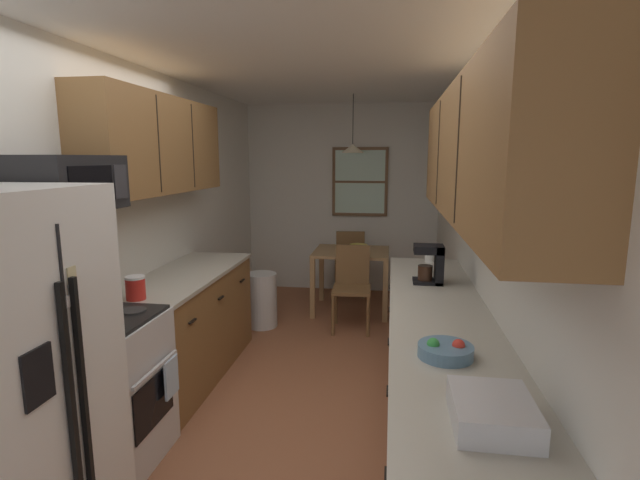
{
  "coord_description": "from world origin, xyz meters",
  "views": [
    {
      "loc": [
        0.68,
        -2.82,
        1.84
      ],
      "look_at": [
        0.08,
        1.11,
        1.14
      ],
      "focal_mm": 26.43,
      "sensor_mm": 36.0,
      "label": 1
    }
  ],
  "objects_px": {
    "storage_canister": "(135,288)",
    "fruit_bowl": "(445,350)",
    "dining_chair_near": "(352,283)",
    "microwave_over_range": "(67,183)",
    "dish_rack": "(492,412)",
    "stove_range": "(104,390)",
    "table_serving_bowl": "(358,247)",
    "coffee_maker": "(432,263)",
    "dining_table": "(351,261)",
    "dining_chair_far": "(350,260)",
    "refrigerator": "(0,390)",
    "mug_by_coffeemaker": "(430,257)",
    "trash_bin": "(262,300)"
  },
  "relations": [
    {
      "from": "dining_chair_near",
      "to": "storage_canister",
      "type": "height_order",
      "value": "storage_canister"
    },
    {
      "from": "coffee_maker",
      "to": "dining_chair_near",
      "type": "bearing_deg",
      "value": 117.47
    },
    {
      "from": "mug_by_coffeemaker",
      "to": "refrigerator",
      "type": "bearing_deg",
      "value": -127.01
    },
    {
      "from": "stove_range",
      "to": "dining_table",
      "type": "distance_m",
      "value": 3.35
    },
    {
      "from": "microwave_over_range",
      "to": "dish_rack",
      "type": "distance_m",
      "value": 2.41
    },
    {
      "from": "dining_table",
      "to": "dining_chair_far",
      "type": "height_order",
      "value": "dining_chair_far"
    },
    {
      "from": "microwave_over_range",
      "to": "dish_rack",
      "type": "height_order",
      "value": "microwave_over_range"
    },
    {
      "from": "dining_chair_far",
      "to": "fruit_bowl",
      "type": "height_order",
      "value": "fruit_bowl"
    },
    {
      "from": "dining_table",
      "to": "table_serving_bowl",
      "type": "distance_m",
      "value": 0.19
    },
    {
      "from": "stove_range",
      "to": "mug_by_coffeemaker",
      "type": "height_order",
      "value": "stove_range"
    },
    {
      "from": "coffee_maker",
      "to": "storage_canister",
      "type": "bearing_deg",
      "value": -160.02
    },
    {
      "from": "microwave_over_range",
      "to": "storage_canister",
      "type": "relative_size",
      "value": 3.85
    },
    {
      "from": "dish_rack",
      "to": "table_serving_bowl",
      "type": "height_order",
      "value": "dish_rack"
    },
    {
      "from": "microwave_over_range",
      "to": "dining_chair_far",
      "type": "bearing_deg",
      "value": 71.21
    },
    {
      "from": "dining_chair_near",
      "to": "dish_rack",
      "type": "relative_size",
      "value": 2.65
    },
    {
      "from": "dining_chair_near",
      "to": "coffee_maker",
      "type": "bearing_deg",
      "value": -62.53
    },
    {
      "from": "refrigerator",
      "to": "dish_rack",
      "type": "relative_size",
      "value": 5.06
    },
    {
      "from": "microwave_over_range",
      "to": "dining_chair_far",
      "type": "relative_size",
      "value": 0.68
    },
    {
      "from": "dining_table",
      "to": "trash_bin",
      "type": "height_order",
      "value": "dining_table"
    },
    {
      "from": "trash_bin",
      "to": "storage_canister",
      "type": "distance_m",
      "value": 2.13
    },
    {
      "from": "microwave_over_range",
      "to": "trash_bin",
      "type": "height_order",
      "value": "microwave_over_range"
    },
    {
      "from": "stove_range",
      "to": "mug_by_coffeemaker",
      "type": "distance_m",
      "value": 2.82
    },
    {
      "from": "trash_bin",
      "to": "table_serving_bowl",
      "type": "distance_m",
      "value": 1.35
    },
    {
      "from": "refrigerator",
      "to": "dining_chair_far",
      "type": "bearing_deg",
      "value": 76.0
    },
    {
      "from": "trash_bin",
      "to": "storage_canister",
      "type": "height_order",
      "value": "storage_canister"
    },
    {
      "from": "table_serving_bowl",
      "to": "refrigerator",
      "type": "bearing_deg",
      "value": -107.62
    },
    {
      "from": "stove_range",
      "to": "storage_canister",
      "type": "distance_m",
      "value": 0.67
    },
    {
      "from": "storage_canister",
      "to": "coffee_maker",
      "type": "distance_m",
      "value": 2.12
    },
    {
      "from": "storage_canister",
      "to": "mug_by_coffeemaker",
      "type": "xyz_separation_m",
      "value": [
        2.04,
        1.47,
        -0.03
      ]
    },
    {
      "from": "dining_chair_near",
      "to": "microwave_over_range",
      "type": "bearing_deg",
      "value": -118.75
    },
    {
      "from": "dining_table",
      "to": "dining_chair_near",
      "type": "xyz_separation_m",
      "value": [
        0.06,
        -0.59,
        -0.12
      ]
    },
    {
      "from": "table_serving_bowl",
      "to": "trash_bin",
      "type": "bearing_deg",
      "value": -142.0
    },
    {
      "from": "stove_range",
      "to": "microwave_over_range",
      "type": "xyz_separation_m",
      "value": [
        -0.11,
        0.0,
        1.23
      ]
    },
    {
      "from": "table_serving_bowl",
      "to": "storage_canister",
      "type": "bearing_deg",
      "value": -115.08
    },
    {
      "from": "stove_range",
      "to": "table_serving_bowl",
      "type": "xyz_separation_m",
      "value": [
        1.29,
        3.21,
        0.3
      ]
    },
    {
      "from": "refrigerator",
      "to": "trash_bin",
      "type": "bearing_deg",
      "value": 85.37
    },
    {
      "from": "storage_canister",
      "to": "fruit_bowl",
      "type": "bearing_deg",
      "value": -18.21
    },
    {
      "from": "dish_rack",
      "to": "dining_chair_near",
      "type": "bearing_deg",
      "value": 103.11
    },
    {
      "from": "microwave_over_range",
      "to": "mug_by_coffeemaker",
      "type": "bearing_deg",
      "value": 41.52
    },
    {
      "from": "fruit_bowl",
      "to": "table_serving_bowl",
      "type": "height_order",
      "value": "fruit_bowl"
    },
    {
      "from": "stove_range",
      "to": "dining_table",
      "type": "relative_size",
      "value": 1.24
    },
    {
      "from": "stove_range",
      "to": "table_serving_bowl",
      "type": "relative_size",
      "value": 5.06
    },
    {
      "from": "trash_bin",
      "to": "fruit_bowl",
      "type": "bearing_deg",
      "value": -57.95
    },
    {
      "from": "microwave_over_range",
      "to": "coffee_maker",
      "type": "xyz_separation_m",
      "value": [
        2.1,
        1.16,
        -0.64
      ]
    },
    {
      "from": "refrigerator",
      "to": "dining_chair_far",
      "type": "xyz_separation_m",
      "value": [
        1.11,
        4.45,
        -0.36
      ]
    },
    {
      "from": "stove_range",
      "to": "dining_chair_far",
      "type": "relative_size",
      "value": 1.22
    },
    {
      "from": "mug_by_coffeemaker",
      "to": "dining_table",
      "type": "bearing_deg",
      "value": 123.77
    },
    {
      "from": "trash_bin",
      "to": "mug_by_coffeemaker",
      "type": "distance_m",
      "value": 1.93
    },
    {
      "from": "dining_table",
      "to": "dining_chair_far",
      "type": "bearing_deg",
      "value": 96.67
    },
    {
      "from": "dining_chair_far",
      "to": "trash_bin",
      "type": "bearing_deg",
      "value": -123.7
    }
  ]
}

